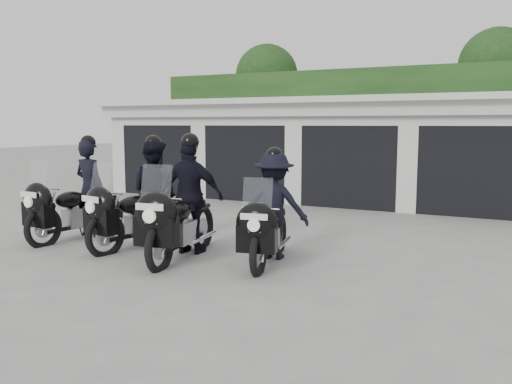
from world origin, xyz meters
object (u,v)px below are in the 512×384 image
at_px(police_bike_b, 146,198).
at_px(police_bike_c, 186,203).
at_px(police_bike_a, 77,197).
at_px(police_bike_d, 272,211).

xyz_separation_m(police_bike_b, police_bike_c, (1.10, -0.32, 0.03)).
xyz_separation_m(police_bike_a, police_bike_b, (1.60, 0.11, 0.06)).
distance_m(police_bike_a, police_bike_d, 4.14).
height_order(police_bike_a, police_bike_b, police_bike_b).
bearing_deg(police_bike_a, police_bike_b, 8.76).
bearing_deg(police_bike_d, police_bike_c, -177.34).
bearing_deg(police_bike_d, police_bike_b, 169.22).
xyz_separation_m(police_bike_c, police_bike_d, (1.44, 0.37, -0.09)).
bearing_deg(police_bike_c, police_bike_b, 154.83).
bearing_deg(police_bike_a, police_bike_c, 0.29).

